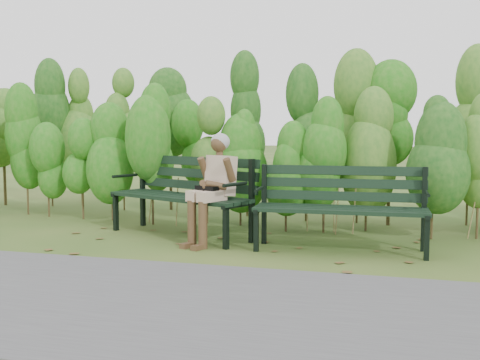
# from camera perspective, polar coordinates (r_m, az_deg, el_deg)

# --- Properties ---
(ground) EXTENTS (80.00, 80.00, 0.00)m
(ground) POSITION_cam_1_polar(r_m,az_deg,el_deg) (6.54, -0.81, -6.83)
(ground) COLOR #2C5019
(footpath) EXTENTS (60.00, 2.50, 0.01)m
(footpath) POSITION_cam_1_polar(r_m,az_deg,el_deg) (4.53, -8.70, -12.28)
(footpath) COLOR #474749
(footpath) RESTS_ON ground
(hedge_band) EXTENTS (11.04, 1.67, 2.42)m
(hedge_band) POSITION_cam_1_polar(r_m,az_deg,el_deg) (8.20, 2.79, 4.46)
(hedge_band) COLOR #47381E
(hedge_band) RESTS_ON ground
(leaf_litter) EXTENTS (5.31, 2.00, 0.01)m
(leaf_litter) POSITION_cam_1_polar(r_m,az_deg,el_deg) (6.36, 1.43, -7.15)
(leaf_litter) COLOR brown
(leaf_litter) RESTS_ON ground
(bench_left) EXTENTS (2.11, 1.39, 1.01)m
(bench_left) POSITION_cam_1_polar(r_m,az_deg,el_deg) (7.23, -5.57, -0.93)
(bench_left) COLOR black
(bench_left) RESTS_ON ground
(bench_right) EXTENTS (1.91, 0.67, 0.95)m
(bench_right) POSITION_cam_1_polar(r_m,az_deg,el_deg) (6.42, 10.21, -2.09)
(bench_right) COLOR black
(bench_right) RESTS_ON ground
(seated_woman) EXTENTS (0.58, 0.77, 1.31)m
(seated_woman) POSITION_cam_1_polar(r_m,az_deg,el_deg) (6.63, -2.72, -0.02)
(seated_woman) COLOR #C8AA92
(seated_woman) RESTS_ON ground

